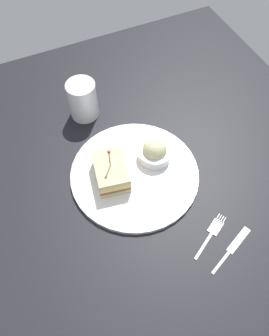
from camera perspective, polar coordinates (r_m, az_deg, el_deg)
The scene contains 7 objects.
ground_plane at distance 79.88cm, azimuth -0.00°, elevation -1.57°, with size 103.01×103.01×2.00cm, color black.
plate at distance 78.61cm, azimuth -0.00°, elevation -1.00°, with size 29.51×29.51×1.00cm, color white.
sandwich_half_center at distance 75.74cm, azimuth -3.97°, elevation -0.60°, with size 10.88×8.54×10.12cm.
coleslaw_bowl at distance 79.09cm, azimuth 3.38°, elevation 2.76°, with size 7.81×7.81×5.62cm.
drink_glass at distance 88.15cm, azimuth -8.64°, elevation 11.03°, with size 7.25×7.25×10.08cm.
fork at distance 74.24cm, azimuth 12.95°, elevation -10.34°, with size 6.82×10.79×0.35cm.
knife at distance 73.97cm, azimuth 16.16°, elevation -12.61°, with size 5.99×12.28×0.35cm.
Camera 1 is at (-38.02, 17.42, 67.06)cm, focal length 36.41 mm.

